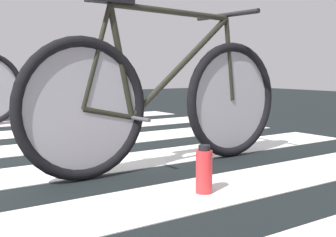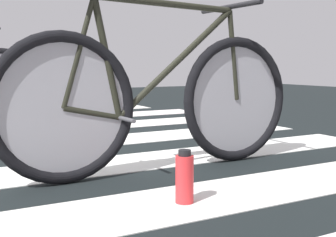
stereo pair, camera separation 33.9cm
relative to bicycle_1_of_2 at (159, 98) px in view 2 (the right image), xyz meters
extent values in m
torus|color=black|center=(-0.51, -0.01, -0.03)|extent=(0.72, 0.07, 0.72)
torus|color=black|center=(0.51, 0.01, -0.03)|extent=(0.72, 0.07, 0.72)
cylinder|color=gray|center=(-0.51, -0.01, -0.03)|extent=(0.61, 0.02, 0.61)
cylinder|color=gray|center=(0.51, 0.01, -0.03)|extent=(0.61, 0.02, 0.61)
cylinder|color=black|center=(0.05, 0.00, 0.48)|extent=(0.80, 0.05, 0.05)
cylinder|color=black|center=(0.11, 0.00, 0.19)|extent=(0.70, 0.05, 0.59)
cylinder|color=black|center=(-0.29, -0.01, 0.20)|extent=(0.15, 0.04, 0.59)
cylinder|color=black|center=(-0.37, -0.01, -0.06)|extent=(0.29, 0.03, 0.09)
cylinder|color=black|center=(-0.43, -0.01, 0.23)|extent=(0.18, 0.03, 0.53)
cylinder|color=black|center=(0.48, 0.01, 0.22)|extent=(0.09, 0.03, 0.50)
cylinder|color=black|center=(0.45, 0.01, 0.49)|extent=(0.04, 0.52, 0.03)
cylinder|color=#4C4C51|center=(-0.23, -0.01, -0.09)|extent=(0.03, 0.34, 0.02)
torus|color=black|center=(-0.40, 2.47, -0.03)|extent=(0.72, 0.08, 0.72)
cylinder|color=gray|center=(-0.40, 2.47, -0.03)|extent=(0.61, 0.03, 0.61)
cylinder|color=red|center=(-0.17, -0.54, -0.29)|extent=(0.07, 0.07, 0.20)
cylinder|color=black|center=(-0.17, -0.54, -0.18)|extent=(0.05, 0.05, 0.02)
camera|label=1|loc=(-1.41, -2.04, 0.17)|focal=47.53mm
camera|label=2|loc=(-1.07, -2.04, 0.17)|focal=47.53mm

